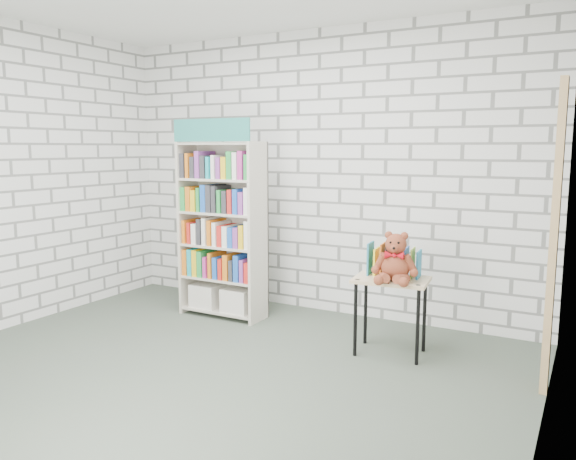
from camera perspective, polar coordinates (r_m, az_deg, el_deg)
The scene contains 7 objects.
ground at distance 4.27m, azimuth -9.16°, elevation -14.55°, with size 4.50×4.50×0.00m, color #434D41.
room_shell at distance 3.94m, azimuth -9.77°, elevation 10.15°, with size 4.52×4.02×2.81m.
bookshelf at distance 5.51m, azimuth -6.66°, elevation 0.19°, with size 0.86×0.33×1.92m.
display_table at distance 4.57m, azimuth 10.42°, elevation -5.90°, with size 0.62×0.46×0.63m.
table_books at distance 4.62m, azimuth 10.74°, elevation -3.12°, with size 0.42×0.22×0.24m.
teddy_bear at distance 4.42m, azimuth 10.82°, elevation -3.18°, with size 0.36×0.34×0.39m.
door_trim at distance 4.08m, azimuth 25.39°, elevation -0.95°, with size 0.05×0.12×2.10m, color tan.
Camera 1 is at (2.44, -3.08, 1.65)m, focal length 35.00 mm.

